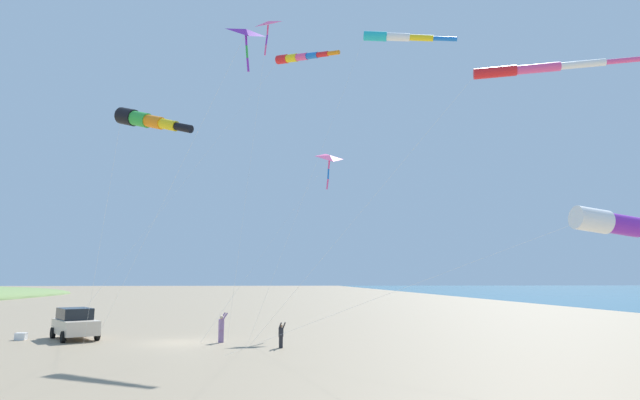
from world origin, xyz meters
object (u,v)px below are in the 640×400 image
(parked_car, at_px, (75,323))
(kite_windsock_white_trailing, at_px, (396,37))
(person_adult_flyer, at_px, (221,326))
(kite_windsock_rainbow_low_near, at_px, (534,69))
(kite_delta_teal_far_right, at_px, (246,33))
(kite_windsock_yellow_midlevel, at_px, (631,226))
(kite_windsock_black_fish_shape, at_px, (145,120))
(kite_windsock_small_distant, at_px, (299,57))
(kite_delta_magenta_far_left, at_px, (330,158))
(kite_delta_long_streamer_right, at_px, (268,25))
(person_child_green_jacket, at_px, (281,334))
(cooler_box, at_px, (21,336))

(parked_car, bearing_deg, kite_windsock_white_trailing, 163.23)
(person_adult_flyer, xyz_separation_m, kite_windsock_rainbow_low_near, (-13.86, 10.98, 11.41))
(person_adult_flyer, height_order, kite_windsock_rainbow_low_near, kite_windsock_rainbow_low_near)
(kite_windsock_rainbow_low_near, relative_size, kite_windsock_white_trailing, 0.92)
(kite_delta_teal_far_right, xyz_separation_m, kite_windsock_yellow_midlevel, (-14.40, 4.96, -9.44))
(kite_windsock_black_fish_shape, relative_size, kite_windsock_small_distant, 0.59)
(kite_windsock_black_fish_shape, height_order, kite_delta_teal_far_right, kite_delta_teal_far_right)
(kite_delta_magenta_far_left, bearing_deg, kite_windsock_white_trailing, 105.24)
(kite_delta_long_streamer_right, height_order, kite_windsock_yellow_midlevel, kite_delta_long_streamer_right)
(kite_windsock_black_fish_shape, height_order, kite_delta_magenta_far_left, kite_delta_magenta_far_left)
(kite_delta_magenta_far_left, distance_m, kite_windsock_yellow_midlevel, 23.22)
(kite_windsock_small_distant, bearing_deg, kite_windsock_yellow_midlevel, 124.45)
(person_child_green_jacket, height_order, kite_delta_teal_far_right, kite_delta_teal_far_right)
(kite_windsock_yellow_midlevel, bearing_deg, kite_delta_long_streamer_right, -36.54)
(cooler_box, relative_size, kite_windsock_small_distant, 0.03)
(cooler_box, bearing_deg, kite_delta_magenta_far_left, -165.69)
(kite_windsock_black_fish_shape, relative_size, kite_windsock_yellow_midlevel, 0.61)
(kite_delta_long_streamer_right, bearing_deg, kite_delta_magenta_far_left, -114.50)
(kite_delta_long_streamer_right, distance_m, kite_delta_magenta_far_left, 12.32)
(kite_delta_teal_far_right, bearing_deg, kite_windsock_black_fish_shape, -10.46)
(kite_windsock_black_fish_shape, distance_m, kite_windsock_rainbow_low_near, 17.35)
(person_adult_flyer, height_order, kite_delta_magenta_far_left, kite_delta_magenta_far_left)
(parked_car, distance_m, kite_delta_teal_far_right, 20.46)
(kite_delta_long_streamer_right, distance_m, kite_windsock_rainbow_low_near, 15.08)
(kite_windsock_black_fish_shape, relative_size, kite_windsock_rainbow_low_near, 0.71)
(kite_windsock_white_trailing, bearing_deg, kite_windsock_small_distant, -52.47)
(kite_windsock_white_trailing, relative_size, kite_windsock_yellow_midlevel, 0.94)
(person_child_green_jacket, distance_m, kite_windsock_white_trailing, 17.97)
(cooler_box, relative_size, person_adult_flyer, 0.37)
(kite_windsock_rainbow_low_near, bearing_deg, person_child_green_jacket, -38.64)
(person_child_green_jacket, distance_m, kite_delta_magenta_far_left, 15.91)
(cooler_box, bearing_deg, kite_windsock_yellow_midlevel, 151.48)
(cooler_box, height_order, person_child_green_jacket, person_child_green_jacket)
(kite_delta_magenta_far_left, height_order, kite_windsock_yellow_midlevel, kite_delta_magenta_far_left)
(person_adult_flyer, bearing_deg, kite_delta_teal_far_right, 101.07)
(parked_car, height_order, kite_windsock_black_fish_shape, kite_windsock_black_fish_shape)
(kite_delta_magenta_far_left, xyz_separation_m, kite_windsock_small_distant, (2.55, 3.41, 6.50))
(kite_windsock_black_fish_shape, relative_size, kite_delta_teal_far_right, 0.76)
(person_adult_flyer, relative_size, kite_windsock_small_distant, 0.08)
(kite_delta_teal_far_right, bearing_deg, kite_windsock_rainbow_low_near, 166.70)
(kite_windsock_rainbow_low_near, xyz_separation_m, kite_windsock_yellow_midlevel, (-2.12, 2.06, -6.86))
(kite_delta_long_streamer_right, height_order, kite_windsock_white_trailing, kite_delta_long_streamer_right)
(kite_windsock_rainbow_low_near, bearing_deg, person_adult_flyer, -38.38)
(person_child_green_jacket, relative_size, kite_windsock_white_trailing, 0.07)
(person_adult_flyer, relative_size, kite_delta_teal_far_right, 0.11)
(kite_windsock_rainbow_low_near, bearing_deg, kite_windsock_black_fish_shape, -12.53)
(kite_windsock_black_fish_shape, bearing_deg, kite_windsock_yellow_midlevel, 162.99)
(kite_delta_long_streamer_right, height_order, kite_windsock_small_distant, kite_windsock_small_distant)
(kite_windsock_black_fish_shape, xyz_separation_m, kite_windsock_white_trailing, (-12.89, -3.91, 6.63))
(person_adult_flyer, height_order, kite_windsock_yellow_midlevel, kite_windsock_yellow_midlevel)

